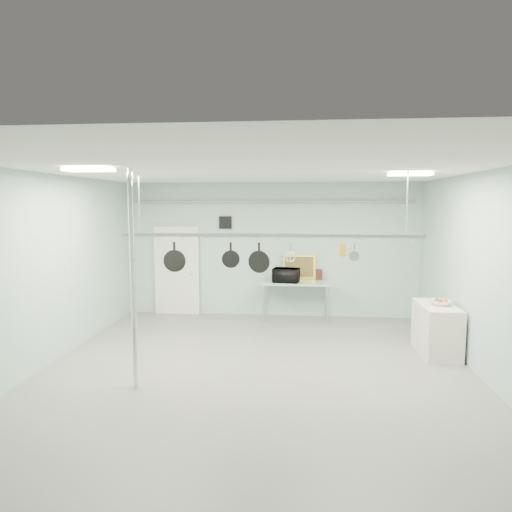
# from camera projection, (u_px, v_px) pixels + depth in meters

# --- Properties ---
(floor) EXTENTS (8.00, 8.00, 0.00)m
(floor) POSITION_uv_depth(u_px,v_px,m) (255.00, 376.00, 7.16)
(floor) COLOR gray
(floor) RESTS_ON ground
(ceiling) EXTENTS (7.00, 8.00, 0.02)m
(ceiling) POSITION_uv_depth(u_px,v_px,m) (255.00, 170.00, 6.80)
(ceiling) COLOR silver
(ceiling) RESTS_ON back_wall
(back_wall) EXTENTS (7.00, 0.02, 3.20)m
(back_wall) POSITION_uv_depth(u_px,v_px,m) (271.00, 250.00, 10.92)
(back_wall) COLOR #A1C1B6
(back_wall) RESTS_ON floor
(right_wall) EXTENTS (0.02, 8.00, 3.20)m
(right_wall) POSITION_uv_depth(u_px,v_px,m) (493.00, 279.00, 6.65)
(right_wall) COLOR #A1C1B6
(right_wall) RESTS_ON floor
(door) EXTENTS (1.10, 0.10, 2.20)m
(door) POSITION_uv_depth(u_px,v_px,m) (177.00, 271.00, 11.16)
(door) COLOR silver
(door) RESTS_ON floor
(wall_vent) EXTENTS (0.30, 0.04, 0.30)m
(wall_vent) POSITION_uv_depth(u_px,v_px,m) (225.00, 222.00, 10.93)
(wall_vent) COLOR black
(wall_vent) RESTS_ON back_wall
(conduit_pipe) EXTENTS (6.60, 0.07, 0.07)m
(conduit_pipe) POSITION_uv_depth(u_px,v_px,m) (271.00, 201.00, 10.70)
(conduit_pipe) COLOR gray
(conduit_pipe) RESTS_ON back_wall
(chrome_pole) EXTENTS (0.08, 0.08, 3.20)m
(chrome_pole) POSITION_uv_depth(u_px,v_px,m) (133.00, 280.00, 6.55)
(chrome_pole) COLOR silver
(chrome_pole) RESTS_ON floor
(prep_table) EXTENTS (1.60, 0.70, 0.91)m
(prep_table) POSITION_uv_depth(u_px,v_px,m) (296.00, 285.00, 10.57)
(prep_table) COLOR #A1BEAB
(prep_table) RESTS_ON floor
(side_cabinet) EXTENTS (0.60, 1.20, 0.90)m
(side_cabinet) POSITION_uv_depth(u_px,v_px,m) (436.00, 329.00, 8.20)
(side_cabinet) COLOR beige
(side_cabinet) RESTS_ON floor
(pot_rack) EXTENTS (4.80, 0.06, 1.00)m
(pot_rack) POSITION_uv_depth(u_px,v_px,m) (269.00, 233.00, 7.18)
(pot_rack) COLOR #B7B7BC
(pot_rack) RESTS_ON ceiling
(light_panel_left) EXTENTS (0.65, 0.30, 0.05)m
(light_panel_left) POSITION_uv_depth(u_px,v_px,m) (89.00, 169.00, 6.22)
(light_panel_left) COLOR white
(light_panel_left) RESTS_ON ceiling
(light_panel_right) EXTENTS (0.65, 0.30, 0.05)m
(light_panel_right) POSITION_uv_depth(u_px,v_px,m) (410.00, 174.00, 7.17)
(light_panel_right) COLOR white
(light_panel_right) RESTS_ON ceiling
(microwave) EXTENTS (0.65, 0.50, 0.32)m
(microwave) POSITION_uv_depth(u_px,v_px,m) (286.00, 275.00, 10.44)
(microwave) COLOR black
(microwave) RESTS_ON prep_table
(coffee_canister) EXTENTS (0.19, 0.19, 0.19)m
(coffee_canister) POSITION_uv_depth(u_px,v_px,m) (294.00, 278.00, 10.44)
(coffee_canister) COLOR silver
(coffee_canister) RESTS_ON prep_table
(painting_large) EXTENTS (0.78, 0.15, 0.58)m
(painting_large) POSITION_uv_depth(u_px,v_px,m) (299.00, 267.00, 10.82)
(painting_large) COLOR yellow
(painting_large) RESTS_ON prep_table
(painting_small) EXTENTS (0.30, 0.10, 0.25)m
(painting_small) POSITION_uv_depth(u_px,v_px,m) (316.00, 274.00, 10.80)
(painting_small) COLOR #381B13
(painting_small) RESTS_ON prep_table
(fruit_bowl) EXTENTS (0.45, 0.45, 0.09)m
(fruit_bowl) POSITION_uv_depth(u_px,v_px,m) (441.00, 303.00, 8.12)
(fruit_bowl) COLOR white
(fruit_bowl) RESTS_ON side_cabinet
(skillet_left) EXTENTS (0.36, 0.08, 0.49)m
(skillet_left) POSITION_uv_depth(u_px,v_px,m) (174.00, 257.00, 7.37)
(skillet_left) COLOR black
(skillet_left) RESTS_ON pot_rack
(skillet_mid) EXTENTS (0.29, 0.10, 0.40)m
(skillet_mid) POSITION_uv_depth(u_px,v_px,m) (231.00, 255.00, 7.28)
(skillet_mid) COLOR black
(skillet_mid) RESTS_ON pot_rack
(skillet_right) EXTENTS (0.36, 0.15, 0.48)m
(skillet_right) POSITION_uv_depth(u_px,v_px,m) (259.00, 258.00, 7.24)
(skillet_right) COLOR black
(skillet_right) RESTS_ON pot_rack
(whisk) EXTENTS (0.21, 0.21, 0.29)m
(whisk) POSITION_uv_depth(u_px,v_px,m) (290.00, 252.00, 7.19)
(whisk) COLOR #B9B9BE
(whisk) RESTS_ON pot_rack
(grater) EXTENTS (0.09, 0.03, 0.22)m
(grater) POSITION_uv_depth(u_px,v_px,m) (343.00, 250.00, 7.10)
(grater) COLOR gold
(grater) RESTS_ON pot_rack
(saucepan) EXTENTS (0.18, 0.15, 0.29)m
(saucepan) POSITION_uv_depth(u_px,v_px,m) (354.00, 253.00, 7.09)
(saucepan) COLOR #A4A4A9
(saucepan) RESTS_ON pot_rack
(fruit_cluster) EXTENTS (0.24, 0.24, 0.09)m
(fruit_cluster) POSITION_uv_depth(u_px,v_px,m) (441.00, 300.00, 8.11)
(fruit_cluster) COLOR #B41D10
(fruit_cluster) RESTS_ON fruit_bowl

